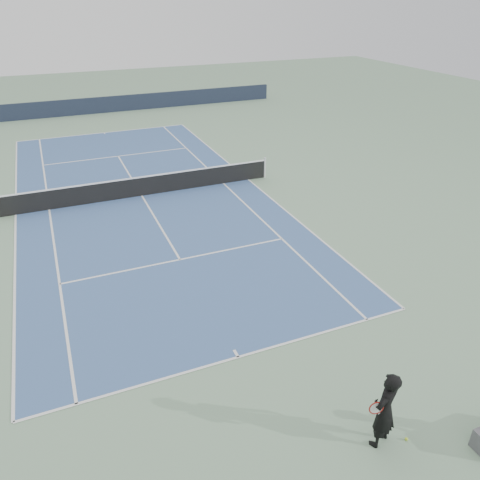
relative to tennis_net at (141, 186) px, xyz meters
name	(u,v)px	position (x,y,z in m)	size (l,w,h in m)	color
ground	(142,196)	(0.00, 0.00, -0.50)	(80.00, 80.00, 0.00)	gray
court_surface	(142,196)	(0.00, 0.00, -0.50)	(10.97, 23.77, 0.01)	#3D5C90
tennis_net	(141,186)	(0.00, 0.00, 0.00)	(12.90, 0.10, 1.07)	silver
windscreen_far	(92,106)	(0.00, 17.88, 0.10)	(30.00, 0.25, 1.20)	black
tennis_player	(384,410)	(1.79, -15.45, 0.45)	(0.88, 0.75, 1.90)	black
tennis_ball	(406,439)	(2.37, -15.66, -0.47)	(0.07, 0.07, 0.07)	#B8D62B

